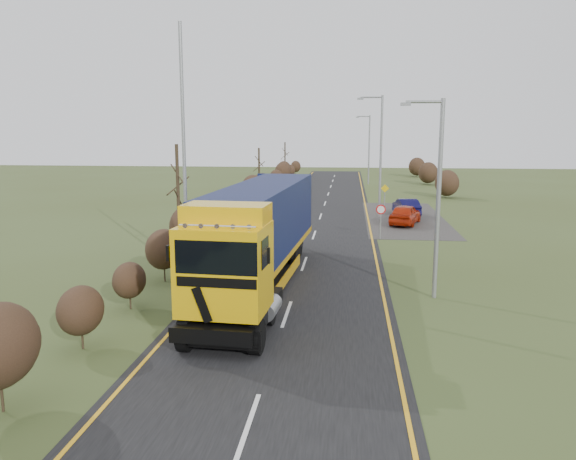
{
  "coord_description": "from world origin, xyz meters",
  "views": [
    {
      "loc": [
        2.22,
        -23.81,
        6.74
      ],
      "look_at": [
        -0.83,
        3.97,
        1.76
      ],
      "focal_mm": 35.0,
      "sensor_mm": 36.0,
      "label": 1
    }
  ],
  "objects_px": {
    "streetlight_near": "(437,191)",
    "speed_sign": "(381,215)",
    "lorry": "(258,230)",
    "car_red_hatchback": "(405,214)",
    "car_blue_sedan": "(406,207)"
  },
  "relations": [
    {
      "from": "speed_sign",
      "to": "car_blue_sedan",
      "type": "bearing_deg",
      "value": 75.81
    },
    {
      "from": "car_blue_sedan",
      "to": "streetlight_near",
      "type": "bearing_deg",
      "value": 78.99
    },
    {
      "from": "lorry",
      "to": "car_red_hatchback",
      "type": "xyz_separation_m",
      "value": [
        7.88,
        17.5,
        -1.8
      ]
    },
    {
      "from": "car_red_hatchback",
      "to": "streetlight_near",
      "type": "height_order",
      "value": "streetlight_near"
    },
    {
      "from": "car_red_hatchback",
      "to": "car_blue_sedan",
      "type": "xyz_separation_m",
      "value": [
        0.5,
        4.37,
        -0.06
      ]
    },
    {
      "from": "streetlight_near",
      "to": "speed_sign",
      "type": "distance_m",
      "value": 12.77
    },
    {
      "from": "car_blue_sedan",
      "to": "speed_sign",
      "type": "distance_m",
      "value": 10.54
    },
    {
      "from": "lorry",
      "to": "car_blue_sedan",
      "type": "height_order",
      "value": "lorry"
    },
    {
      "from": "car_blue_sedan",
      "to": "lorry",
      "type": "bearing_deg",
      "value": 60.86
    },
    {
      "from": "car_red_hatchback",
      "to": "speed_sign",
      "type": "xyz_separation_m",
      "value": [
        -2.07,
        -5.81,
        0.78
      ]
    },
    {
      "from": "lorry",
      "to": "streetlight_near",
      "type": "bearing_deg",
      "value": -1.62
    },
    {
      "from": "car_blue_sedan",
      "to": "streetlight_near",
      "type": "height_order",
      "value": "streetlight_near"
    },
    {
      "from": "streetlight_near",
      "to": "lorry",
      "type": "bearing_deg",
      "value": 174.61
    },
    {
      "from": "car_red_hatchback",
      "to": "car_blue_sedan",
      "type": "bearing_deg",
      "value": -80.26
    },
    {
      "from": "lorry",
      "to": "streetlight_near",
      "type": "relative_size",
      "value": 2.03
    }
  ]
}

